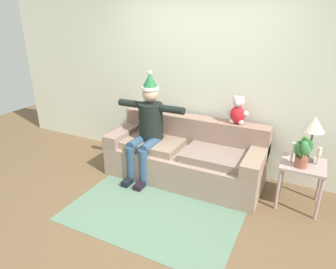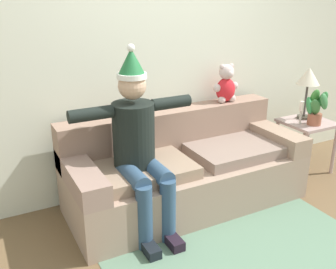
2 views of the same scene
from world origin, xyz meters
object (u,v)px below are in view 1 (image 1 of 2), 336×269
at_px(teddy_bear, 238,111).
at_px(couch, 186,156).
at_px(side_table, 302,170).
at_px(candle_tall, 293,150).
at_px(potted_plant, 303,152).
at_px(candle_short, 319,154).
at_px(table_lamp, 314,126).
at_px(person_seated, 148,125).

bearing_deg(teddy_bear, couch, -157.00).
relative_size(side_table, candle_tall, 2.35).
bearing_deg(potted_plant, teddy_bear, 155.29).
bearing_deg(couch, candle_tall, -1.79).
relative_size(side_table, candle_short, 2.62).
relative_size(couch, candle_short, 9.93).
relative_size(side_table, table_lamp, 1.02).
height_order(side_table, candle_short, candle_short).
height_order(side_table, candle_tall, candle_tall).
relative_size(couch, table_lamp, 3.87).
relative_size(person_seated, table_lamp, 2.70).
xyz_separation_m(side_table, table_lamp, (0.03, 0.10, 0.53)).
bearing_deg(potted_plant, candle_short, 41.66).
bearing_deg(candle_tall, teddy_bear, 157.87).
xyz_separation_m(person_seated, table_lamp, (2.06, 0.24, 0.25)).
bearing_deg(table_lamp, side_table, -109.79).
relative_size(teddy_bear, potted_plant, 1.01).
bearing_deg(potted_plant, table_lamp, 72.64).
distance_m(person_seated, potted_plant, 1.99).
xyz_separation_m(side_table, candle_tall, (-0.14, -0.02, 0.25)).
distance_m(potted_plant, candle_tall, 0.14).
relative_size(person_seated, potted_plant, 3.99).
height_order(teddy_bear, table_lamp, teddy_bear).
relative_size(table_lamp, potted_plant, 1.48).
bearing_deg(person_seated, potted_plant, 0.91).
bearing_deg(table_lamp, person_seated, -173.38).
distance_m(couch, candle_short, 1.69).
height_order(teddy_bear, potted_plant, teddy_bear).
relative_size(teddy_bear, candle_tall, 1.58).
distance_m(table_lamp, candle_tall, 0.35).
height_order(candle_tall, candle_short, candle_tall).
bearing_deg(candle_short, candle_tall, -167.82).
xyz_separation_m(teddy_bear, side_table, (0.89, -0.28, -0.53)).
distance_m(person_seated, teddy_bear, 1.24).
bearing_deg(teddy_bear, potted_plant, -24.71).
relative_size(couch, teddy_bear, 5.64).
xyz_separation_m(teddy_bear, candle_short, (1.03, -0.24, -0.29)).
bearing_deg(couch, person_seated, -162.35).
bearing_deg(candle_short, side_table, -163.94).
relative_size(teddy_bear, side_table, 0.67).
height_order(table_lamp, candle_short, table_lamp).
bearing_deg(potted_plant, person_seated, -179.09).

